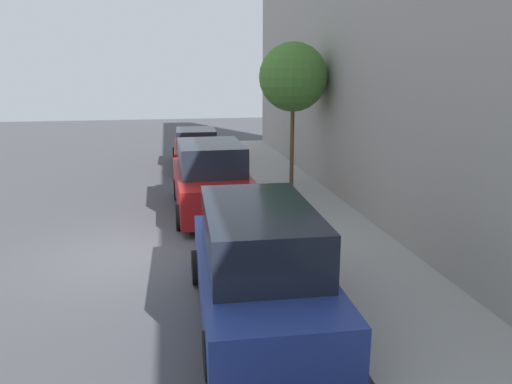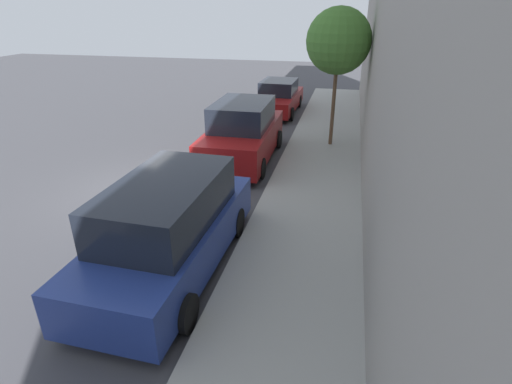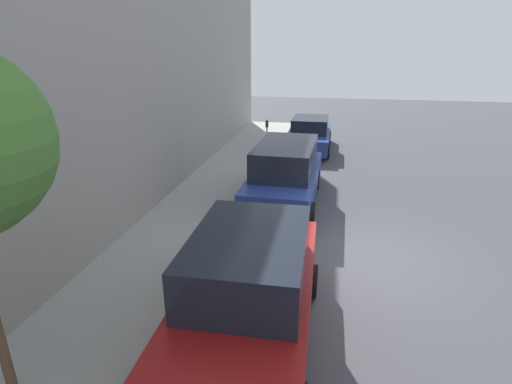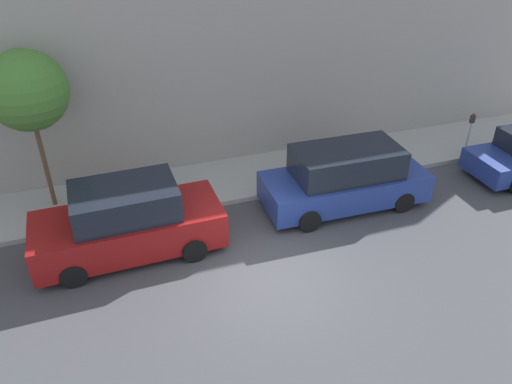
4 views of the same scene
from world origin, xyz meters
name	(u,v)px [view 1 (image 1 of 4)]	position (x,y,z in m)	size (l,w,h in m)	color
ground_plane	(124,256)	(0.00, 0.00, 0.00)	(60.00, 60.00, 0.00)	#424247
sidewalk	(335,240)	(4.81, 0.00, 0.07)	(2.63, 32.00, 0.15)	#9E9E99
building_facade	(445,17)	(7.13, 0.00, 5.08)	(2.00, 32.00, 10.16)	gray
parked_minivan_second	(259,265)	(2.42, -3.19, 0.92)	(2.02, 4.95, 1.90)	navy
parked_suv_third	(211,180)	(2.21, 3.16, 0.93)	(2.08, 4.84, 1.98)	maroon
parked_sedan_fourth	(196,149)	(2.20, 10.00, 0.73)	(1.92, 4.54, 1.54)	maroon
street_tree	(293,77)	(5.03, 5.09, 3.71)	(2.17, 2.17, 4.65)	brown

